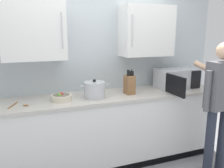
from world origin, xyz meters
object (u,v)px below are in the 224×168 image
object	(u,v)px
fruit_bowl	(61,97)
wooden_spoon	(19,105)
person_figure	(220,98)
stock_pot	(95,90)
knife_block	(129,84)
microwave_oven	(175,79)

from	to	relation	value
fruit_bowl	wooden_spoon	bearing A→B (deg)	-175.01
fruit_bowl	person_figure	world-z (taller)	person_figure
wooden_spoon	person_figure	size ratio (longest dim) A/B	0.14
stock_pot	fruit_bowl	bearing A→B (deg)	178.00
knife_block	stock_pot	bearing A→B (deg)	-177.92
stock_pot	knife_block	xyz separation A→B (m)	(0.48, 0.02, 0.03)
fruit_bowl	wooden_spoon	world-z (taller)	fruit_bowl
stock_pot	person_figure	xyz separation A→B (m)	(1.36, -0.62, -0.07)
microwave_oven	person_figure	world-z (taller)	person_figure
fruit_bowl	person_figure	bearing A→B (deg)	-19.72
microwave_oven	stock_pot	distance (m)	1.23
stock_pot	wooden_spoon	xyz separation A→B (m)	(-0.86, -0.03, -0.09)
stock_pot	wooden_spoon	size ratio (longest dim) A/B	1.60
microwave_oven	fruit_bowl	distance (m)	1.64
knife_block	microwave_oven	bearing A→B (deg)	5.73
microwave_oven	person_figure	bearing A→B (deg)	-79.52
microwave_oven	stock_pot	xyz separation A→B (m)	(-1.23, -0.09, -0.04)
person_figure	fruit_bowl	bearing A→B (deg)	160.28
knife_block	fruit_bowl	distance (m)	0.88
microwave_oven	stock_pot	world-z (taller)	microwave_oven
stock_pot	person_figure	distance (m)	1.50
knife_block	wooden_spoon	distance (m)	1.35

